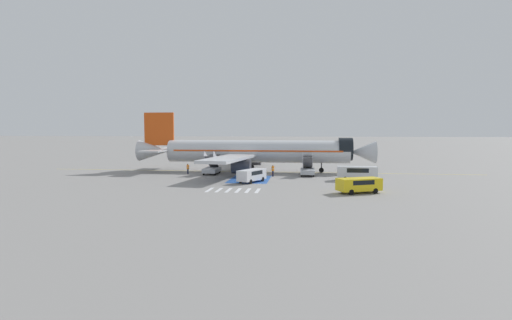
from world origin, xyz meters
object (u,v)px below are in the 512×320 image
service_van_2 (357,172)px  traffic_cone_0 (272,173)px  fuel_tanker (243,153)px  boarding_stairs_aft (212,168)px  service_van_1 (359,184)px  ground_crew_0 (273,170)px  ground_crew_3 (246,168)px  ground_crew_1 (188,168)px  service_van_0 (252,174)px  ground_crew_2 (243,168)px  boarding_stairs_forward (308,169)px  airliner (254,152)px

service_van_2 → traffic_cone_0: service_van_2 is taller
fuel_tanker → service_van_2: fuel_tanker is taller
boarding_stairs_aft → service_van_1: bearing=-37.8°
ground_crew_0 → traffic_cone_0: size_ratio=3.98×
service_van_1 → ground_crew_3: bearing=17.9°
ground_crew_0 → ground_crew_1: ground_crew_0 is taller
service_van_0 → ground_crew_2: bearing=130.2°
service_van_2 → ground_crew_1: bearing=-99.9°
ground_crew_0 → boarding_stairs_aft: bearing=-70.7°
service_van_2 → traffic_cone_0: bearing=-115.5°
service_van_1 → ground_crew_2: 24.85m
boarding_stairs_forward → service_van_2: size_ratio=0.93×
boarding_stairs_forward → service_van_1: bearing=-70.5°
ground_crew_0 → ground_crew_2: ground_crew_0 is taller
ground_crew_1 → ground_crew_2: bearing=-127.3°
service_van_2 → airliner: bearing=-120.3°
ground_crew_2 → traffic_cone_0: size_ratio=3.61×
boarding_stairs_aft → service_van_2: bearing=-13.5°
service_van_2 → ground_crew_2: size_ratio=3.31×
airliner → fuel_tanker: 22.13m
traffic_cone_0 → service_van_1: bearing=-57.2°
boarding_stairs_aft → fuel_tanker: bearing=87.9°
service_van_0 → ground_crew_0: bearing=96.1°
airliner → ground_crew_0: (3.83, -6.68, -2.43)m
airliner → ground_crew_3: 4.59m
boarding_stairs_forward → fuel_tanker: boarding_stairs_forward is taller
traffic_cone_0 → ground_crew_1: bearing=-175.4°
ground_crew_2 → service_van_0: bearing=-168.5°
service_van_2 → ground_crew_0: 12.96m
boarding_stairs_aft → service_van_2: boarding_stairs_aft is taller
service_van_1 → traffic_cone_0: size_ratio=11.73×
boarding_stairs_forward → ground_crew_2: 10.85m
airliner → boarding_stairs_aft: bearing=-55.2°
ground_crew_0 → traffic_cone_0: ground_crew_0 is taller
ground_crew_1 → traffic_cone_0: size_ratio=3.63×
boarding_stairs_forward → service_van_1: (5.78, -16.88, 0.11)m
ground_crew_3 → ground_crew_2: bearing=-117.4°
ground_crew_2 → ground_crew_1: bearing=98.5°
service_van_2 → ground_crew_3: bearing=-109.0°
service_van_0 → ground_crew_0: ground_crew_0 is taller
boarding_stairs_aft → service_van_1: (21.52, -17.03, 0.10)m
traffic_cone_0 → ground_crew_3: bearing=-178.7°
airliner → ground_crew_1: 11.78m
airliner → service_van_0: (1.38, -13.66, -2.41)m
service_van_2 → ground_crew_2: bearing=-110.7°
service_van_2 → ground_crew_2: service_van_2 is taller
ground_crew_0 → ground_crew_2: (-5.28, 3.81, -0.11)m
airliner → ground_crew_3: bearing=-12.8°
service_van_0 → boarding_stairs_aft: bearing=155.8°
boarding_stairs_forward → ground_crew_3: 10.19m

